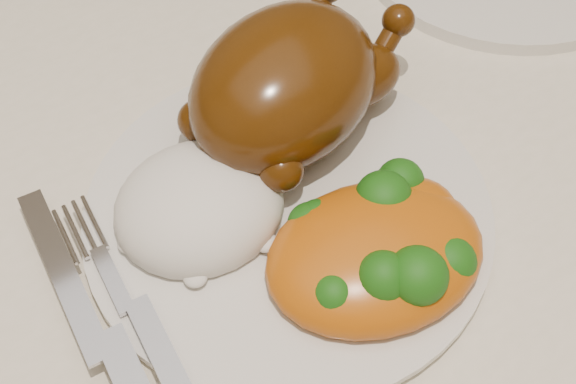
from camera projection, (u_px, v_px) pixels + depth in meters
dining_table at (180, 260)px, 0.62m from camera, size 1.60×0.90×0.76m
tablecloth at (168, 204)px, 0.56m from camera, size 1.73×1.03×0.18m
dinner_plate at (288, 216)px, 0.51m from camera, size 0.31×0.31×0.01m
roast_chicken at (288, 82)px, 0.51m from camera, size 0.19×0.15×0.09m
rice_mound at (199, 207)px, 0.49m from camera, size 0.11×0.10×0.06m
mac_and_cheese at (380, 248)px, 0.47m from camera, size 0.15×0.13×0.05m
cutlery at (126, 340)px, 0.44m from camera, size 0.05×0.20×0.01m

